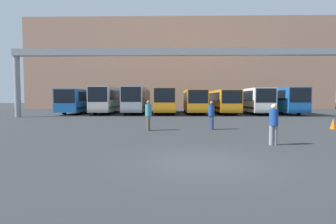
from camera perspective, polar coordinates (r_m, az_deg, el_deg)
The scene contains 15 objects.
ground_plane at distance 8.27m, azimuth 7.50°, elevation -10.86°, with size 200.00×200.00×0.00m, color #2D3033.
building_backdrop at distance 54.46m, azimuth 2.10°, elevation 9.81°, with size 57.10×12.00×16.83m.
overhead_gantry at distance 27.51m, azimuth 3.06°, elevation 11.52°, with size 35.09×0.80×7.07m.
bus_slot_0 at distance 37.21m, azimuth -18.07°, elevation 2.54°, with size 2.62×12.05×3.06m.
bus_slot_1 at distance 35.54m, azimuth -12.68°, elevation 2.85°, with size 2.44×10.79×3.35m.
bus_slot_2 at distance 34.74m, azimuth -6.70°, elevation 2.91°, with size 2.49×10.60×3.35m.
bus_slot_3 at distance 34.53m, azimuth -0.49°, elevation 2.80°, with size 2.58×10.78×3.21m.
bus_slot_4 at distance 34.97m, azimuth 5.69°, elevation 2.60°, with size 2.44×11.48×3.00m.
bus_slot_5 at distance 35.64m, azimuth 11.70°, elevation 2.54°, with size 2.48×11.83×2.98m.
bus_slot_6 at distance 36.08m, azimuth 17.70°, elevation 2.63°, with size 2.48×10.93×3.17m.
bus_slot_7 at distance 37.74m, azimuth 22.98°, elevation 2.60°, with size 2.55×11.84×3.22m.
pedestrian_near_center at distance 16.75m, azimuth 9.42°, elevation -0.52°, with size 0.38×0.38×1.81m.
pedestrian_near_right at distance 16.07m, azimuth -4.28°, elevation -0.56°, with size 0.38×0.38×1.84m.
pedestrian_far_center at distance 11.91m, azimuth 21.99°, elevation -2.29°, with size 0.36×0.36×1.74m.
traffic_cone at distance 19.91m, azimuth 32.30°, elevation -2.15°, with size 0.37×0.37×0.70m.
Camera 1 is at (-0.90, -7.98, 1.98)m, focal length 28.00 mm.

